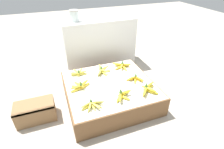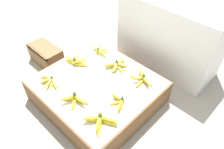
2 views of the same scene
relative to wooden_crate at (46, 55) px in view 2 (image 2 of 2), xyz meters
name	(u,v)px [view 2 (image 2 of 2)]	position (x,y,z in m)	size (l,w,h in m)	color
ground_plane	(98,99)	(0.81, 0.02, -0.10)	(10.00, 10.00, 0.00)	#A89E8E
display_platform	(98,91)	(0.81, 0.02, 0.02)	(0.98, 0.92, 0.24)	brown
back_vendor_table	(170,35)	(0.96, 0.91, 0.27)	(1.03, 0.46, 0.74)	white
wooden_crate	(46,55)	(0.00, 0.00, 0.00)	(0.39, 0.21, 0.20)	olive
banana_bunch_front_left	(50,82)	(0.53, -0.28, 0.16)	(0.24, 0.14, 0.08)	#DBCC4C
banana_bunch_front_midleft	(75,99)	(0.85, -0.26, 0.17)	(0.21, 0.17, 0.11)	yellow
banana_bunch_front_midright	(100,120)	(1.14, -0.25, 0.17)	(0.23, 0.19, 0.11)	yellow
banana_bunch_middle_left	(76,61)	(0.49, 0.05, 0.16)	(0.24, 0.17, 0.10)	gold
banana_bunch_middle_midright	(119,101)	(1.11, -0.02, 0.16)	(0.18, 0.15, 0.09)	gold
banana_bunch_back_left	(100,50)	(0.53, 0.33, 0.16)	(0.20, 0.15, 0.09)	#DBCC4C
banana_bunch_back_midleft	(117,65)	(0.81, 0.28, 0.16)	(0.20, 0.25, 0.10)	#DBCC4C
banana_bunch_back_midright	(142,78)	(1.08, 0.30, 0.16)	(0.24, 0.22, 0.10)	gold
foam_tray_white	(193,0)	(1.07, 0.98, 0.64)	(0.23, 0.17, 0.02)	white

